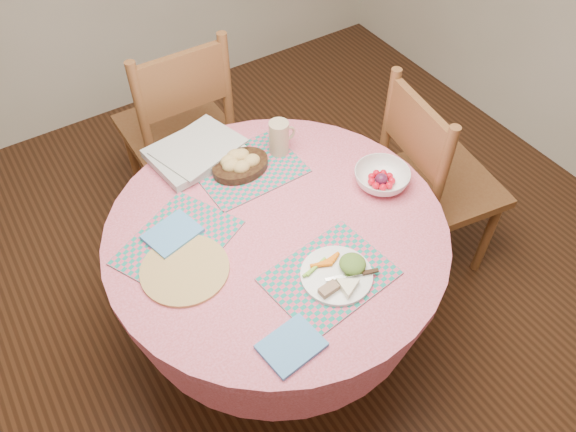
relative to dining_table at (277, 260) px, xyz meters
name	(u,v)px	position (x,y,z in m)	size (l,w,h in m)	color
ground	(279,334)	(0.00, 0.00, -0.56)	(4.00, 4.00, 0.00)	#331C0F
dining_table	(277,260)	(0.00, 0.00, 0.00)	(1.24, 1.24, 0.75)	#DF6887
chair_right	(432,180)	(0.82, 0.02, -0.02)	(0.52, 0.54, 1.03)	brown
chair_back	(179,126)	(0.03, 0.94, 0.00)	(0.49, 0.47, 1.06)	brown
placemat_front	(330,276)	(0.03, -0.28, 0.20)	(0.40, 0.30, 0.01)	#178272
placemat_left	(178,242)	(-0.33, 0.12, 0.20)	(0.40, 0.30, 0.01)	#178272
placemat_back	(249,169)	(0.07, 0.31, 0.20)	(0.40, 0.30, 0.01)	#178272
wicker_trivet	(185,269)	(-0.36, 0.00, 0.20)	(0.30, 0.30, 0.01)	#A58247
napkin_near	(291,346)	(-0.21, -0.43, 0.20)	(0.18, 0.14, 0.01)	#508DCE
napkin_far	(173,234)	(-0.33, 0.16, 0.21)	(0.18, 0.14, 0.01)	#508DCE
dinner_plate	(340,274)	(0.06, -0.30, 0.22)	(0.24, 0.25, 0.05)	white
bread_bowl	(239,163)	(0.04, 0.33, 0.23)	(0.23, 0.23, 0.08)	black
latte_mug	(279,137)	(0.23, 0.34, 0.27)	(0.12, 0.08, 0.14)	tan
fruit_bowl	(382,178)	(0.45, -0.03, 0.23)	(0.22, 0.22, 0.07)	white
newspaper_stack	(195,151)	(-0.07, 0.49, 0.22)	(0.39, 0.33, 0.04)	silver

